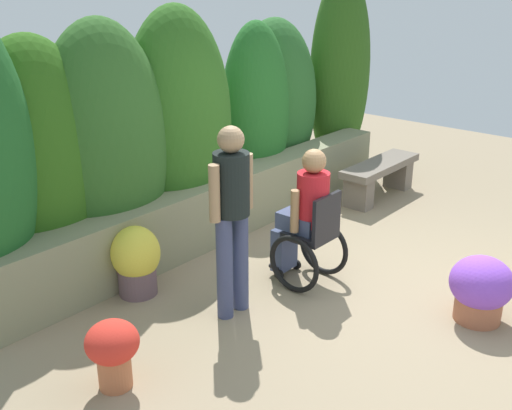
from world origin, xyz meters
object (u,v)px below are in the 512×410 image
(person_in_wheelchair, at_px, (307,221))
(flower_pot_purple_near, at_px, (136,260))
(flower_pot_terracotta_by_wall, at_px, (481,288))
(flower_pot_red_accent, at_px, (113,349))
(person_standing_companion, at_px, (232,209))
(stone_bench, at_px, (380,174))

(person_in_wheelchair, relative_size, flower_pot_purple_near, 2.00)
(flower_pot_terracotta_by_wall, xyz_separation_m, flower_pot_red_accent, (-2.59, 1.63, 0.01))
(person_standing_companion, bearing_deg, flower_pot_purple_near, 111.92)
(stone_bench, bearing_deg, flower_pot_purple_near, 172.16)
(flower_pot_purple_near, bearing_deg, person_in_wheelchair, -40.63)
(flower_pot_purple_near, xyz_separation_m, flower_pot_terracotta_by_wall, (1.60, -2.57, -0.04))
(person_in_wheelchair, relative_size, flower_pot_terracotta_by_wall, 2.29)
(flower_pot_purple_near, bearing_deg, stone_bench, -5.88)
(flower_pot_red_accent, bearing_deg, stone_bench, 6.84)
(flower_pot_terracotta_by_wall, bearing_deg, stone_bench, 45.96)
(stone_bench, xyz_separation_m, person_in_wheelchair, (-2.51, -0.65, 0.31))
(person_in_wheelchair, bearing_deg, flower_pot_terracotta_by_wall, -73.81)
(person_in_wheelchair, xyz_separation_m, person_standing_companion, (-0.87, 0.14, 0.35))
(person_in_wheelchair, relative_size, flower_pot_red_accent, 2.53)
(stone_bench, distance_m, flower_pot_purple_near, 3.74)
(flower_pot_purple_near, relative_size, flower_pot_terracotta_by_wall, 1.14)
(stone_bench, height_order, flower_pot_purple_near, flower_pot_purple_near)
(stone_bench, xyz_separation_m, flower_pot_red_accent, (-4.70, -0.56, 0.00))
(person_standing_companion, bearing_deg, flower_pot_terracotta_by_wall, -51.58)
(person_standing_companion, relative_size, flower_pot_red_accent, 3.18)
(person_standing_companion, distance_m, flower_pot_purple_near, 1.14)
(stone_bench, distance_m, flower_pot_red_accent, 4.74)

